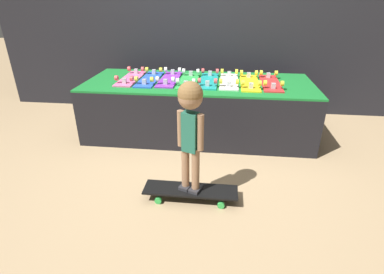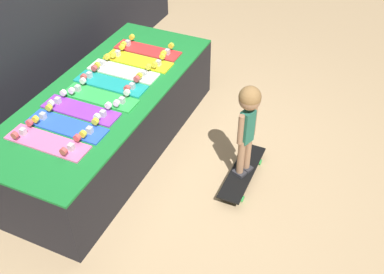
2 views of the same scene
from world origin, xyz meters
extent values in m
plane|color=tan|center=(0.00, 0.00, 0.00)|extent=(16.00, 16.00, 0.00)
cube|color=black|center=(0.00, 1.39, 1.28)|extent=(5.46, 0.10, 2.57)
cube|color=black|center=(0.00, 0.56, 0.29)|extent=(2.40, 0.96, 0.58)
cube|color=#19752D|center=(0.00, 0.56, 0.59)|extent=(2.40, 0.96, 0.02)
cube|color=pink|center=(-0.75, 0.57, 0.60)|extent=(0.19, 0.65, 0.01)
cube|color=#B7B7BC|center=(-0.75, 0.78, 0.64)|extent=(0.04, 0.04, 0.05)
cylinder|color=#D84C4C|center=(-0.67, 0.78, 0.66)|extent=(0.03, 0.05, 0.05)
cylinder|color=#D84C4C|center=(-0.83, 0.78, 0.66)|extent=(0.03, 0.05, 0.05)
cube|color=#B7B7BC|center=(-0.75, 0.35, 0.64)|extent=(0.04, 0.04, 0.05)
cylinder|color=#D84C4C|center=(-0.67, 0.35, 0.66)|extent=(0.03, 0.05, 0.05)
cylinder|color=#D84C4C|center=(-0.83, 0.35, 0.66)|extent=(0.03, 0.05, 0.05)
cube|color=blue|center=(-0.53, 0.56, 0.60)|extent=(0.19, 0.65, 0.01)
cube|color=#B7B7BC|center=(-0.53, 0.77, 0.64)|extent=(0.04, 0.04, 0.05)
cylinder|color=yellow|center=(-0.45, 0.77, 0.66)|extent=(0.03, 0.05, 0.05)
cylinder|color=yellow|center=(-0.62, 0.77, 0.66)|extent=(0.03, 0.05, 0.05)
cube|color=#B7B7BC|center=(-0.53, 0.34, 0.64)|extent=(0.04, 0.04, 0.05)
cylinder|color=yellow|center=(-0.45, 0.34, 0.66)|extent=(0.03, 0.05, 0.05)
cylinder|color=yellow|center=(-0.62, 0.34, 0.66)|extent=(0.03, 0.05, 0.05)
cube|color=purple|center=(-0.32, 0.58, 0.60)|extent=(0.19, 0.65, 0.01)
cube|color=#B7B7BC|center=(-0.32, 0.79, 0.64)|extent=(0.04, 0.04, 0.05)
cylinder|color=white|center=(-0.24, 0.79, 0.66)|extent=(0.03, 0.05, 0.05)
cylinder|color=white|center=(-0.40, 0.79, 0.66)|extent=(0.03, 0.05, 0.05)
cube|color=#B7B7BC|center=(-0.32, 0.36, 0.64)|extent=(0.04, 0.04, 0.05)
cylinder|color=white|center=(-0.24, 0.36, 0.66)|extent=(0.03, 0.05, 0.05)
cylinder|color=white|center=(-0.40, 0.36, 0.66)|extent=(0.03, 0.05, 0.05)
cube|color=green|center=(-0.11, 0.54, 0.60)|extent=(0.19, 0.65, 0.01)
cube|color=#B7B7BC|center=(-0.11, 0.75, 0.64)|extent=(0.04, 0.04, 0.05)
cylinder|color=white|center=(-0.03, 0.75, 0.66)|extent=(0.03, 0.05, 0.05)
cylinder|color=white|center=(-0.19, 0.75, 0.66)|extent=(0.03, 0.05, 0.05)
cube|color=#B7B7BC|center=(-0.11, 0.32, 0.64)|extent=(0.04, 0.04, 0.05)
cylinder|color=white|center=(-0.03, 0.32, 0.66)|extent=(0.03, 0.05, 0.05)
cylinder|color=white|center=(-0.19, 0.32, 0.66)|extent=(0.03, 0.05, 0.05)
cube|color=teal|center=(0.11, 0.56, 0.60)|extent=(0.19, 0.65, 0.01)
cube|color=#B7B7BC|center=(0.11, 0.78, 0.64)|extent=(0.04, 0.04, 0.05)
cylinder|color=#D84C4C|center=(0.19, 0.78, 0.66)|extent=(0.03, 0.05, 0.05)
cylinder|color=#D84C4C|center=(0.03, 0.78, 0.66)|extent=(0.03, 0.05, 0.05)
cube|color=#B7B7BC|center=(0.11, 0.35, 0.64)|extent=(0.04, 0.04, 0.05)
cylinder|color=#D84C4C|center=(0.19, 0.35, 0.66)|extent=(0.03, 0.05, 0.05)
cylinder|color=#D84C4C|center=(0.03, 0.35, 0.66)|extent=(0.03, 0.05, 0.05)
cube|color=white|center=(0.32, 0.57, 0.60)|extent=(0.19, 0.65, 0.01)
cube|color=#B7B7BC|center=(0.32, 0.78, 0.64)|extent=(0.04, 0.04, 0.05)
cylinder|color=yellow|center=(0.40, 0.78, 0.66)|extent=(0.03, 0.05, 0.05)
cylinder|color=yellow|center=(0.24, 0.78, 0.66)|extent=(0.03, 0.05, 0.05)
cube|color=#B7B7BC|center=(0.32, 0.35, 0.64)|extent=(0.04, 0.04, 0.05)
cylinder|color=yellow|center=(0.40, 0.35, 0.66)|extent=(0.03, 0.05, 0.05)
cylinder|color=yellow|center=(0.24, 0.35, 0.66)|extent=(0.03, 0.05, 0.05)
cube|color=yellow|center=(0.53, 0.54, 0.60)|extent=(0.19, 0.65, 0.01)
cube|color=#B7B7BC|center=(0.53, 0.75, 0.64)|extent=(0.04, 0.04, 0.05)
cylinder|color=yellow|center=(0.62, 0.75, 0.66)|extent=(0.03, 0.05, 0.05)
cylinder|color=yellow|center=(0.45, 0.75, 0.66)|extent=(0.03, 0.05, 0.05)
cube|color=#B7B7BC|center=(0.53, 0.32, 0.64)|extent=(0.04, 0.04, 0.05)
cylinder|color=yellow|center=(0.62, 0.32, 0.66)|extent=(0.03, 0.05, 0.05)
cylinder|color=yellow|center=(0.45, 0.32, 0.66)|extent=(0.03, 0.05, 0.05)
cube|color=red|center=(0.75, 0.55, 0.60)|extent=(0.19, 0.65, 0.01)
cube|color=#B7B7BC|center=(0.75, 0.77, 0.64)|extent=(0.04, 0.04, 0.05)
cylinder|color=yellow|center=(0.83, 0.77, 0.66)|extent=(0.03, 0.05, 0.05)
cylinder|color=yellow|center=(0.67, 0.77, 0.66)|extent=(0.03, 0.05, 0.05)
cube|color=#B7B7BC|center=(0.75, 0.34, 0.64)|extent=(0.04, 0.04, 0.05)
cylinder|color=yellow|center=(0.83, 0.34, 0.66)|extent=(0.03, 0.05, 0.05)
cylinder|color=yellow|center=(0.67, 0.34, 0.66)|extent=(0.03, 0.05, 0.05)
cube|color=black|center=(0.06, -0.69, 0.08)|extent=(0.72, 0.19, 0.01)
cube|color=#B7B7BC|center=(0.30, -0.69, 0.05)|extent=(0.04, 0.04, 0.05)
cylinder|color=green|center=(0.30, -0.61, 0.03)|extent=(0.05, 0.03, 0.05)
cylinder|color=green|center=(0.30, -0.77, 0.03)|extent=(0.05, 0.03, 0.05)
cube|color=#B7B7BC|center=(-0.17, -0.69, 0.05)|extent=(0.04, 0.04, 0.05)
cylinder|color=green|center=(-0.17, -0.61, 0.03)|extent=(0.05, 0.03, 0.05)
cylinder|color=green|center=(-0.17, -0.77, 0.03)|extent=(0.05, 0.03, 0.05)
cube|color=#2D2D33|center=(0.10, -0.70, 0.10)|extent=(0.11, 0.12, 0.03)
cylinder|color=#997051|center=(0.10, -0.70, 0.28)|extent=(0.06, 0.06, 0.33)
cube|color=#2D2D33|center=(0.02, -0.67, 0.10)|extent=(0.11, 0.12, 0.03)
cylinder|color=#997051|center=(0.02, -0.67, 0.28)|extent=(0.06, 0.06, 0.33)
cube|color=#236651|center=(0.06, -0.69, 0.57)|extent=(0.13, 0.11, 0.29)
cylinder|color=#997051|center=(0.14, -0.71, 0.58)|extent=(0.05, 0.05, 0.27)
cylinder|color=#997051|center=(-0.01, -0.66, 0.58)|extent=(0.05, 0.05, 0.27)
sphere|color=#997051|center=(0.06, -0.69, 0.83)|extent=(0.17, 0.17, 0.17)
sphere|color=olive|center=(0.06, -0.69, 0.85)|extent=(0.17, 0.17, 0.17)
camera|label=1|loc=(0.29, -2.56, 1.44)|focal=28.00mm
camera|label=2|loc=(-2.58, -1.40, 2.73)|focal=42.00mm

